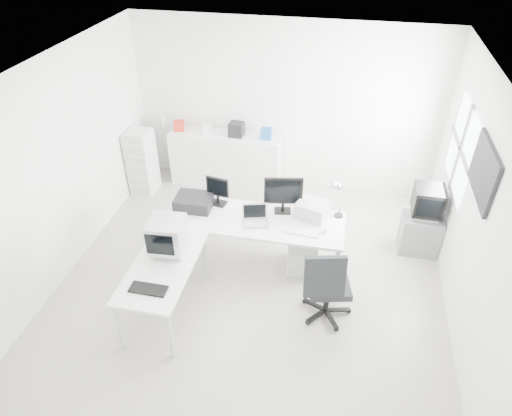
% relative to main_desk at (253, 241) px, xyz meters
% --- Properties ---
extents(floor, '(5.00, 5.00, 0.01)m').
position_rel_main_desk_xyz_m(floor, '(0.05, -0.29, -0.38)').
color(floor, beige).
rests_on(floor, ground).
extents(ceiling, '(5.00, 5.00, 0.01)m').
position_rel_main_desk_xyz_m(ceiling, '(0.05, -0.29, 2.42)').
color(ceiling, white).
rests_on(ceiling, back_wall).
extents(back_wall, '(5.00, 0.02, 2.80)m').
position_rel_main_desk_xyz_m(back_wall, '(0.05, 2.21, 1.02)').
color(back_wall, silver).
rests_on(back_wall, floor).
extents(left_wall, '(0.02, 5.00, 2.80)m').
position_rel_main_desk_xyz_m(left_wall, '(-2.45, -0.29, 1.02)').
color(left_wall, silver).
rests_on(left_wall, floor).
extents(right_wall, '(0.02, 5.00, 2.80)m').
position_rel_main_desk_xyz_m(right_wall, '(2.55, -0.29, 1.02)').
color(right_wall, silver).
rests_on(right_wall, floor).
extents(window, '(0.02, 1.20, 1.10)m').
position_rel_main_desk_xyz_m(window, '(2.53, 0.91, 1.23)').
color(window, white).
rests_on(window, right_wall).
extents(wall_picture, '(0.04, 0.90, 0.60)m').
position_rel_main_desk_xyz_m(wall_picture, '(2.52, -0.19, 1.52)').
color(wall_picture, black).
rests_on(wall_picture, right_wall).
extents(main_desk, '(2.40, 0.80, 0.75)m').
position_rel_main_desk_xyz_m(main_desk, '(0.00, 0.00, 0.00)').
color(main_desk, white).
rests_on(main_desk, floor).
extents(side_desk, '(0.70, 1.40, 0.75)m').
position_rel_main_desk_xyz_m(side_desk, '(-0.85, -1.10, 0.00)').
color(side_desk, white).
rests_on(side_desk, floor).
extents(drawer_pedestal, '(0.40, 0.50, 0.60)m').
position_rel_main_desk_xyz_m(drawer_pedestal, '(0.70, 0.05, -0.08)').
color(drawer_pedestal, white).
rests_on(drawer_pedestal, floor).
extents(inkjet_printer, '(0.50, 0.40, 0.17)m').
position_rel_main_desk_xyz_m(inkjet_printer, '(-0.85, 0.10, 0.46)').
color(inkjet_printer, black).
rests_on(inkjet_printer, main_desk).
extents(lcd_monitor_small, '(0.35, 0.24, 0.40)m').
position_rel_main_desk_xyz_m(lcd_monitor_small, '(-0.55, 0.25, 0.58)').
color(lcd_monitor_small, black).
rests_on(lcd_monitor_small, main_desk).
extents(lcd_monitor_large, '(0.54, 0.29, 0.53)m').
position_rel_main_desk_xyz_m(lcd_monitor_large, '(0.35, 0.25, 0.64)').
color(lcd_monitor_large, black).
rests_on(lcd_monitor_large, main_desk).
extents(laptop, '(0.44, 0.45, 0.24)m').
position_rel_main_desk_xyz_m(laptop, '(0.05, -0.10, 0.49)').
color(laptop, '#B7B7BA').
rests_on(laptop, main_desk).
extents(white_keyboard, '(0.48, 0.19, 0.02)m').
position_rel_main_desk_xyz_m(white_keyboard, '(0.65, -0.15, 0.38)').
color(white_keyboard, white).
rests_on(white_keyboard, main_desk).
extents(white_mouse, '(0.06, 0.06, 0.06)m').
position_rel_main_desk_xyz_m(white_mouse, '(0.95, -0.10, 0.41)').
color(white_mouse, white).
rests_on(white_mouse, main_desk).
extents(laser_printer, '(0.47, 0.43, 0.22)m').
position_rel_main_desk_xyz_m(laser_printer, '(0.75, 0.22, 0.49)').
color(laser_printer, '#ABABAB').
rests_on(laser_printer, main_desk).
extents(desk_lamp, '(0.17, 0.17, 0.43)m').
position_rel_main_desk_xyz_m(desk_lamp, '(1.10, 0.30, 0.59)').
color(desk_lamp, silver).
rests_on(desk_lamp, main_desk).
extents(crt_monitor, '(0.46, 0.46, 0.50)m').
position_rel_main_desk_xyz_m(crt_monitor, '(-0.85, -0.85, 0.62)').
color(crt_monitor, '#B7B7BA').
rests_on(crt_monitor, side_desk).
extents(black_keyboard, '(0.42, 0.17, 0.03)m').
position_rel_main_desk_xyz_m(black_keyboard, '(-0.85, -1.50, 0.39)').
color(black_keyboard, black).
rests_on(black_keyboard, side_desk).
extents(office_chair, '(0.76, 0.76, 1.09)m').
position_rel_main_desk_xyz_m(office_chair, '(1.07, -0.75, 0.17)').
color(office_chair, black).
rests_on(office_chair, floor).
extents(tv_cabinet, '(0.54, 0.44, 0.59)m').
position_rel_main_desk_xyz_m(tv_cabinet, '(2.27, 0.76, -0.08)').
color(tv_cabinet, slate).
rests_on(tv_cabinet, floor).
extents(crt_tv, '(0.50, 0.48, 0.45)m').
position_rel_main_desk_xyz_m(crt_tv, '(2.27, 0.76, 0.44)').
color(crt_tv, black).
rests_on(crt_tv, tv_cabinet).
extents(sideboard, '(1.90, 0.47, 0.95)m').
position_rel_main_desk_xyz_m(sideboard, '(-0.90, 1.95, 0.10)').
color(sideboard, white).
rests_on(sideboard, floor).
extents(clutter_box_a, '(0.20, 0.19, 0.17)m').
position_rel_main_desk_xyz_m(clutter_box_a, '(-1.70, 1.95, 0.66)').
color(clutter_box_a, red).
rests_on(clutter_box_a, sideboard).
extents(clutter_box_b, '(0.15, 0.14, 0.14)m').
position_rel_main_desk_xyz_m(clutter_box_b, '(-1.20, 1.95, 0.64)').
color(clutter_box_b, white).
rests_on(clutter_box_b, sideboard).
extents(clutter_box_c, '(0.24, 0.22, 0.23)m').
position_rel_main_desk_xyz_m(clutter_box_c, '(-0.70, 1.95, 0.69)').
color(clutter_box_c, black).
rests_on(clutter_box_c, sideboard).
extents(clutter_box_d, '(0.19, 0.17, 0.18)m').
position_rel_main_desk_xyz_m(clutter_box_d, '(-0.20, 1.95, 0.66)').
color(clutter_box_d, '#1751A4').
rests_on(clutter_box_d, sideboard).
extents(clutter_bottle, '(0.07, 0.07, 0.22)m').
position_rel_main_desk_xyz_m(clutter_bottle, '(-2.00, 1.99, 0.68)').
color(clutter_bottle, white).
rests_on(clutter_bottle, sideboard).
extents(filing_cabinet, '(0.38, 0.46, 1.10)m').
position_rel_main_desk_xyz_m(filing_cabinet, '(-2.23, 1.44, 0.17)').
color(filing_cabinet, white).
rests_on(filing_cabinet, floor).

